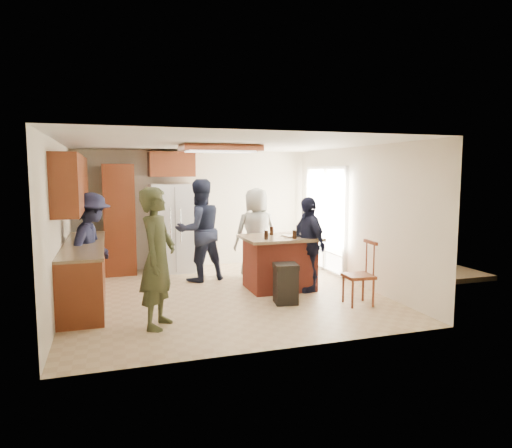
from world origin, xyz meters
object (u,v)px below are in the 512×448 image
object	(u,v)px
person_front_left	(158,258)
spindle_chair	(360,276)
person_counter	(92,246)
trash_bin	(286,283)
person_behind_right	(256,233)
person_side_right	(308,244)
refrigerator	(173,228)
person_behind_left	(199,230)
kitchen_island	(279,262)

from	to	relation	value
person_front_left	spindle_chair	xyz separation A→B (m)	(3.06, 0.08, -0.47)
person_counter	trash_bin	world-z (taller)	person_counter
person_counter	person_behind_right	bearing A→B (deg)	-60.29
person_behind_right	spindle_chair	size ratio (longest dim) A/B	1.76
person_side_right	refrigerator	world-z (taller)	refrigerator
trash_bin	spindle_chair	world-z (taller)	spindle_chair
person_front_left	trash_bin	xyz separation A→B (m)	(2.00, 0.49, -0.61)
person_behind_left	person_behind_right	world-z (taller)	person_behind_left
person_behind_left	kitchen_island	xyz separation A→B (m)	(1.21, -1.03, -0.48)
person_counter	kitchen_island	size ratio (longest dim) A/B	1.35
refrigerator	kitchen_island	xyz separation A→B (m)	(1.57, -2.02, -0.43)
kitchen_island	trash_bin	size ratio (longest dim) A/B	2.03
person_front_left	person_counter	world-z (taller)	person_front_left
refrigerator	spindle_chair	xyz separation A→B (m)	(2.41, -3.31, -0.45)
spindle_chair	kitchen_island	bearing A→B (deg)	122.91
person_counter	spindle_chair	xyz separation A→B (m)	(3.93, -1.64, -0.41)
person_side_right	kitchen_island	world-z (taller)	person_side_right
person_front_left	kitchen_island	bearing A→B (deg)	-32.21
kitchen_island	trash_bin	world-z (taller)	kitchen_island
person_front_left	trash_bin	world-z (taller)	person_front_left
person_side_right	person_behind_right	bearing A→B (deg)	-159.72
refrigerator	trash_bin	world-z (taller)	refrigerator
trash_bin	spindle_chair	bearing A→B (deg)	-20.97
person_behind_left	person_counter	size ratio (longest dim) A/B	1.11
trash_bin	person_behind_left	bearing A→B (deg)	117.21
trash_bin	person_counter	bearing A→B (deg)	156.77
person_side_right	person_front_left	bearing A→B (deg)	-72.84
person_side_right	kitchen_island	distance (m)	0.60
refrigerator	person_counter	bearing A→B (deg)	-132.27
person_behind_right	person_side_right	xyz separation A→B (m)	(0.56, -1.16, -0.06)
person_front_left	person_counter	size ratio (longest dim) A/B	1.08
person_counter	person_front_left	bearing A→B (deg)	-134.03
person_behind_right	refrigerator	distance (m)	1.83
person_front_left	person_side_right	xyz separation A→B (m)	(2.65, 1.11, -0.11)
person_behind_left	refrigerator	bearing A→B (deg)	-84.98
person_behind_right	person_counter	world-z (taller)	person_behind_right
person_front_left	person_side_right	size ratio (longest dim) A/B	1.14
person_front_left	person_counter	distance (m)	1.92
kitchen_island	spindle_chair	bearing A→B (deg)	-57.09
person_front_left	kitchen_island	size ratio (longest dim) A/B	1.45
person_front_left	person_side_right	bearing A→B (deg)	-41.10
refrigerator	person_behind_left	bearing A→B (deg)	-70.05
person_front_left	refrigerator	size ratio (longest dim) A/B	1.03
kitchen_island	person_behind_right	bearing A→B (deg)	98.58
person_front_left	refrigerator	world-z (taller)	person_front_left
kitchen_island	refrigerator	bearing A→B (deg)	127.86
person_front_left	person_behind_right	bearing A→B (deg)	-16.55
person_behind_right	person_side_right	size ratio (longest dim) A/B	1.07
person_front_left	person_side_right	world-z (taller)	person_front_left
person_side_right	refrigerator	xyz separation A→B (m)	(-2.00, 2.28, 0.09)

